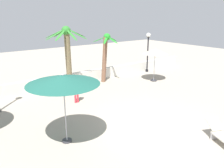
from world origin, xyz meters
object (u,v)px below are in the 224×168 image
object	(u,v)px
lounge_chair_0	(223,136)
patio_umbrella_2	(155,52)
lamp_post_1	(148,47)
palm_tree_1	(105,52)
palm_tree_0	(68,50)
patio_umbrella_0	(63,80)
guest_0	(76,86)

from	to	relation	value
lounge_chair_0	patio_umbrella_2	bearing A→B (deg)	60.56
lamp_post_1	lounge_chair_0	distance (m)	12.98
palm_tree_1	lamp_post_1	bearing A→B (deg)	2.90
patio_umbrella_2	palm_tree_0	xyz separation A→B (m)	(-6.59, 2.04, 0.46)
lamp_post_1	patio_umbrella_0	bearing A→B (deg)	-149.73
patio_umbrella_2	palm_tree_0	size ratio (longest dim) A/B	0.60
lounge_chair_0	guest_0	xyz separation A→B (m)	(-2.63, 7.96, 0.66)
patio_umbrella_0	guest_0	size ratio (longest dim) A/B	1.74
lamp_post_1	patio_umbrella_2	bearing A→B (deg)	-125.18
patio_umbrella_0	palm_tree_1	size ratio (longest dim) A/B	0.79
palm_tree_0	palm_tree_1	distance (m)	3.46
patio_umbrella_0	guest_0	distance (m)	4.89
patio_umbrella_2	palm_tree_0	bearing A→B (deg)	162.85
patio_umbrella_0	lounge_chair_0	bearing A→B (deg)	-38.70
patio_umbrella_0	patio_umbrella_2	world-z (taller)	patio_umbrella_0
palm_tree_1	patio_umbrella_2	bearing A→B (deg)	-36.24
palm_tree_1	guest_0	size ratio (longest dim) A/B	2.20
patio_umbrella_2	patio_umbrella_0	bearing A→B (deg)	-156.71
patio_umbrella_0	lounge_chair_0	size ratio (longest dim) A/B	1.57
lamp_post_1	lounge_chair_0	size ratio (longest dim) A/B	1.88
palm_tree_0	lamp_post_1	bearing A→B (deg)	3.75
patio_umbrella_0	patio_umbrella_2	size ratio (longest dim) A/B	1.11
palm_tree_0	lamp_post_1	world-z (taller)	palm_tree_0
patio_umbrella_0	palm_tree_1	bearing A→B (deg)	44.38
lounge_chair_0	palm_tree_0	bearing A→B (deg)	99.94
palm_tree_1	lamp_post_1	distance (m)	5.01
guest_0	patio_umbrella_2	bearing A→B (deg)	3.69
patio_umbrella_2	palm_tree_1	world-z (taller)	palm_tree_1
palm_tree_0	guest_0	distance (m)	3.20
palm_tree_1	guest_0	bearing A→B (deg)	-146.25
patio_umbrella_2	lounge_chair_0	distance (m)	9.89
palm_tree_1	guest_0	world-z (taller)	palm_tree_1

